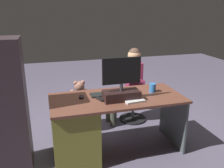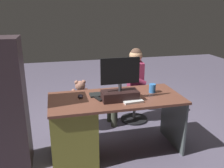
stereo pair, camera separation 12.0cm
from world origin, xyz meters
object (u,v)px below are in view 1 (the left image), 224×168
at_px(office_chair_teddy, 81,114).
at_px(visitor_chair, 133,105).
at_px(monitor, 121,88).
at_px(person, 129,80).
at_px(teddy_bear, 80,93).
at_px(cup, 153,88).
at_px(desk, 84,127).
at_px(computer_mouse, 81,97).
at_px(keyboard, 108,94).
at_px(tv_remote, 100,99).

xyz_separation_m(office_chair_teddy, visitor_chair, (-0.85, -0.11, -0.01)).
relative_size(monitor, office_chair_teddy, 1.14).
bearing_deg(person, teddy_bear, 6.28).
distance_m(cup, person, 0.71).
bearing_deg(desk, person, -137.54).
bearing_deg(teddy_bear, person, -173.72).
bearing_deg(computer_mouse, keyboard, -175.90).
height_order(desk, keyboard, keyboard).
bearing_deg(office_chair_teddy, person, -172.84).
distance_m(cup, tv_remote, 0.70).
relative_size(monitor, cup, 4.53).
xyz_separation_m(computer_mouse, person, (-0.83, -0.67, -0.06)).
height_order(tv_remote, office_chair_teddy, tv_remote).
xyz_separation_m(computer_mouse, tv_remote, (-0.19, 0.11, -0.01)).
height_order(teddy_bear, person, person).
relative_size(keyboard, office_chair_teddy, 0.97).
relative_size(keyboard, person, 0.37).
relative_size(cup, office_chair_teddy, 0.25).
distance_m(tv_remote, visitor_chair, 1.16).
height_order(cup, office_chair_teddy, cup).
distance_m(keyboard, teddy_bear, 0.64).
bearing_deg(visitor_chair, computer_mouse, 36.86).
bearing_deg(visitor_chair, monitor, 60.94).
bearing_deg(tv_remote, teddy_bear, -97.83).
relative_size(office_chair_teddy, visitor_chair, 1.02).
bearing_deg(monitor, desk, -11.94).
bearing_deg(teddy_bear, computer_mouse, 84.18).
relative_size(monitor, keyboard, 1.17).
distance_m(monitor, computer_mouse, 0.48).
bearing_deg(monitor, visitor_chair, -119.06).
bearing_deg(monitor, teddy_bear, -64.13).
height_order(keyboard, visitor_chair, keyboard).
height_order(monitor, computer_mouse, monitor).
bearing_deg(computer_mouse, desk, 89.97).
distance_m(visitor_chair, person, 0.43).
xyz_separation_m(computer_mouse, teddy_bear, (-0.06, -0.58, -0.16)).
bearing_deg(person, computer_mouse, 39.00).
bearing_deg(person, office_chair_teddy, 7.16).
distance_m(desk, office_chair_teddy, 0.68).
bearing_deg(desk, office_chair_teddy, -95.17).
height_order(visitor_chair, person, person).
bearing_deg(visitor_chair, office_chair_teddy, 7.16).
distance_m(tv_remote, teddy_bear, 0.72).
bearing_deg(desk, monitor, 168.06).
distance_m(desk, teddy_bear, 0.70).
height_order(computer_mouse, office_chair_teddy, computer_mouse).
bearing_deg(visitor_chair, person, 7.16).
xyz_separation_m(keyboard, visitor_chair, (-0.58, -0.66, -0.48)).
bearing_deg(computer_mouse, teddy_bear, -95.82).
xyz_separation_m(desk, keyboard, (-0.32, -0.11, 0.34)).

